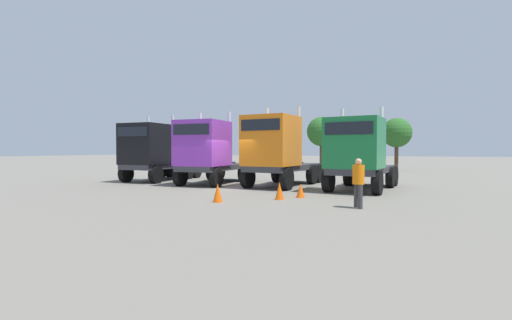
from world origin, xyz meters
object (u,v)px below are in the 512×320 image
(semi_truck_black, at_px, (152,151))
(traffic_cone_near, at_px, (300,190))
(visitor_in_hivis, at_px, (358,179))
(traffic_cone_mid, at_px, (279,191))
(semi_truck_orange, at_px, (276,150))
(semi_truck_purple, at_px, (208,152))
(traffic_cone_far, at_px, (218,193))
(semi_truck_green, at_px, (358,154))

(semi_truck_black, height_order, traffic_cone_near, semi_truck_black)
(visitor_in_hivis, relative_size, traffic_cone_mid, 2.43)
(semi_truck_orange, relative_size, traffic_cone_near, 10.72)
(semi_truck_orange, bearing_deg, semi_truck_black, -86.07)
(semi_truck_orange, distance_m, traffic_cone_near, 4.58)
(visitor_in_hivis, height_order, traffic_cone_near, visitor_in_hivis)
(traffic_cone_mid, bearing_deg, visitor_in_hivis, -18.61)
(semi_truck_orange, bearing_deg, traffic_cone_mid, 26.77)
(semi_truck_purple, distance_m, traffic_cone_far, 7.11)
(visitor_in_hivis, distance_m, traffic_cone_near, 3.26)
(semi_truck_purple, bearing_deg, semi_truck_green, 87.91)
(semi_truck_orange, relative_size, traffic_cone_far, 8.79)
(semi_truck_black, relative_size, visitor_in_hivis, 3.45)
(semi_truck_green, relative_size, visitor_in_hivis, 3.65)
(semi_truck_orange, bearing_deg, semi_truck_purple, -80.53)
(semi_truck_orange, xyz_separation_m, visitor_in_hivis, (4.80, -5.55, -0.99))
(semi_truck_orange, relative_size, traffic_cone_mid, 9.00)
(traffic_cone_mid, relative_size, traffic_cone_far, 0.98)
(semi_truck_purple, distance_m, traffic_cone_near, 7.32)
(visitor_in_hivis, bearing_deg, semi_truck_black, 122.08)
(visitor_in_hivis, xyz_separation_m, traffic_cone_mid, (-3.16, 1.06, -0.63))
(semi_truck_purple, bearing_deg, semi_truck_orange, 91.65)
(semi_truck_green, relative_size, traffic_cone_near, 10.57)
(semi_truck_black, height_order, semi_truck_green, semi_truck_black)
(semi_truck_green, height_order, traffic_cone_far, semi_truck_green)
(semi_truck_green, bearing_deg, traffic_cone_far, -30.93)
(semi_truck_purple, bearing_deg, traffic_cone_mid, 51.63)
(semi_truck_orange, relative_size, semi_truck_green, 1.01)
(semi_truck_black, distance_m, traffic_cone_near, 11.45)
(semi_truck_orange, height_order, traffic_cone_near, semi_truck_orange)
(semi_truck_black, bearing_deg, traffic_cone_near, 68.85)
(semi_truck_green, bearing_deg, semi_truck_orange, -87.04)
(semi_truck_black, relative_size, traffic_cone_mid, 8.39)
(semi_truck_black, distance_m, semi_truck_purple, 4.37)
(semi_truck_purple, height_order, visitor_in_hivis, semi_truck_purple)
(semi_truck_purple, bearing_deg, traffic_cone_near, 60.37)
(traffic_cone_mid, bearing_deg, semi_truck_green, 57.94)
(semi_truck_orange, distance_m, traffic_cone_far, 6.29)
(semi_truck_purple, relative_size, visitor_in_hivis, 3.62)
(semi_truck_purple, relative_size, semi_truck_green, 0.99)
(semi_truck_purple, xyz_separation_m, traffic_cone_far, (3.71, -5.88, -1.53))
(visitor_in_hivis, height_order, traffic_cone_mid, visitor_in_hivis)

